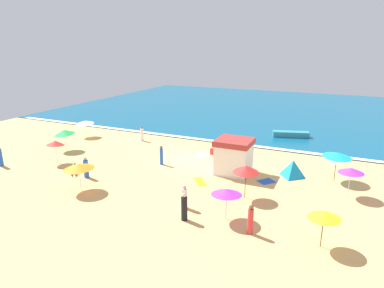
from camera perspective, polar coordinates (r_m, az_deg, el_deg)
ground_plane at (r=30.31m, az=-0.88°, el=-2.60°), size 60.00×60.00×0.00m
ocean_water at (r=56.07m, az=11.74°, el=6.08°), size 60.00×44.00×0.10m
wave_breaker_foam at (r=35.79m, az=3.51°, el=0.57°), size 57.00×0.70×0.01m
lifeguard_cabana at (r=26.82m, az=7.22°, el=-2.06°), size 2.80×2.67×2.85m
beach_umbrella_0 at (r=34.62m, az=-21.14°, el=1.93°), size 2.75×2.76×2.22m
beach_umbrella_1 at (r=27.21m, az=23.73°, el=-1.77°), size 2.99×2.99×2.29m
beach_umbrella_2 at (r=19.63m, az=5.98°, el=-8.17°), size 2.38×2.39×2.03m
beach_umbrella_3 at (r=18.22m, az=21.81°, el=-11.33°), size 1.75×1.74×2.02m
beach_umbrella_4 at (r=24.83m, az=25.73°, el=-4.11°), size 1.97×1.96×2.10m
beach_umbrella_5 at (r=31.13m, az=-22.49°, el=0.18°), size 1.72×1.74×2.11m
beach_umbrella_6 at (r=22.37m, az=9.29°, el=-4.27°), size 2.07×2.09×2.38m
beach_umbrella_7 at (r=39.19m, az=-17.93°, el=3.60°), size 2.34×2.36×1.94m
beach_umbrella_8 at (r=24.64m, az=-18.94°, el=-3.67°), size 2.63×2.62×2.05m
beach_tent at (r=27.41m, az=16.99°, el=-4.02°), size 1.64×1.89×1.33m
parked_bicycle at (r=28.60m, az=-19.76°, el=-4.02°), size 1.05×1.55×0.76m
beachgoer_0 at (r=18.80m, az=10.05°, el=-12.73°), size 0.40×0.40×1.76m
beachgoer_1 at (r=31.61m, az=3.57°, el=-1.19°), size 0.40×0.40×0.79m
beachgoer_2 at (r=19.86m, az=-1.34°, el=-10.88°), size 0.48×0.48×1.74m
beachgoer_3 at (r=27.22m, az=-17.80°, el=-3.96°), size 0.52×0.52×1.69m
beachgoer_4 at (r=28.84m, az=-5.29°, el=-1.98°), size 0.35×0.35×1.70m
beachgoer_5 at (r=36.28m, az=-8.61°, el=1.71°), size 0.36×0.36×1.61m
beachgoer_6 at (r=32.77m, az=-30.16°, el=-1.91°), size 0.49×0.49×1.78m
beachgoer_7 at (r=21.26m, az=-1.32°, el=-9.21°), size 0.50×0.50×1.56m
beach_towel_0 at (r=31.46m, az=1.69°, el=-1.87°), size 1.03×1.24×0.01m
beach_towel_1 at (r=25.42m, az=1.39°, el=-6.49°), size 1.61×1.78×0.01m
beach_towel_2 at (r=31.94m, az=23.56°, el=-3.02°), size 1.36×1.31×0.01m
beach_towel_3 at (r=28.55m, az=5.61°, el=-3.91°), size 1.47×1.21×0.01m
beach_towel_4 at (r=26.08m, az=12.71°, el=-6.30°), size 1.53×1.58×0.01m
small_boat_0 at (r=38.80m, az=16.64°, el=1.64°), size 4.05×2.12×0.62m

